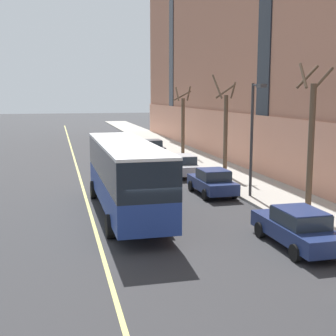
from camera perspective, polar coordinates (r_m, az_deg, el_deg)
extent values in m
plane|color=#303033|center=(18.95, -1.78, -9.24)|extent=(260.00, 260.00, 0.00)
cube|color=#ADA89E|center=(24.73, 16.96, -5.09)|extent=(4.43, 160.00, 0.15)
cube|color=#1E232B|center=(61.04, 0.40, 15.63)|extent=(0.10, 2.00, 17.90)
cube|color=navy|center=(23.14, -5.20, -2.66)|extent=(2.57, 11.91, 1.29)
cube|color=black|center=(22.89, -5.25, 0.86)|extent=(2.58, 11.91, 1.58)
cube|color=white|center=(22.78, -5.28, 2.98)|extent=(2.59, 11.91, 0.12)
cube|color=#19232D|center=(28.78, -7.06, 2.18)|extent=(2.26, 0.10, 1.18)
cube|color=orange|center=(28.71, -7.10, 3.71)|extent=(1.72, 0.08, 0.28)
cube|color=black|center=(29.07, -7.00, -1.38)|extent=(2.41, 0.14, 0.24)
cube|color=white|center=(28.94, -8.70, -0.97)|extent=(0.28, 0.06, 0.18)
cube|color=white|center=(29.14, -5.33, -0.83)|extent=(0.28, 0.06, 0.18)
cylinder|color=black|center=(27.20, -9.08, -2.62)|extent=(0.31, 1.00, 1.00)
cylinder|color=black|center=(27.51, -3.98, -2.40)|extent=(0.31, 1.00, 1.00)
cylinder|color=black|center=(19.73, -7.12, -7.05)|extent=(0.31, 1.00, 1.00)
cylinder|color=black|center=(20.15, -0.12, -6.64)|extent=(0.31, 1.00, 1.00)
cube|color=#4C4C51|center=(45.55, -1.96, 2.34)|extent=(1.84, 4.27, 0.64)
cube|color=#232D38|center=(45.27, -1.91, 3.07)|extent=(1.61, 1.92, 0.56)
cube|color=#4C4C51|center=(45.24, -1.91, 3.44)|extent=(1.58, 1.84, 0.04)
cylinder|color=black|center=(46.71, -3.35, 2.10)|extent=(0.22, 0.64, 0.64)
cylinder|color=black|center=(47.05, -1.20, 2.17)|extent=(0.22, 0.64, 0.64)
cylinder|color=black|center=(44.13, -2.76, 1.70)|extent=(0.22, 0.64, 0.64)
cylinder|color=black|center=(44.49, -0.49, 1.77)|extent=(0.22, 0.64, 0.64)
cube|color=navy|center=(27.88, 5.39, -1.97)|extent=(1.89, 4.30, 0.64)
cube|color=#232D38|center=(27.58, 5.56, -0.83)|extent=(1.62, 1.95, 0.56)
cube|color=navy|center=(27.53, 5.57, -0.21)|extent=(1.59, 1.87, 0.04)
cylinder|color=black|center=(28.89, 2.84, -2.20)|extent=(0.23, 0.64, 0.64)
cylinder|color=black|center=(29.46, 6.11, -2.02)|extent=(0.23, 0.64, 0.64)
cylinder|color=black|center=(26.44, 4.57, -3.27)|extent=(0.23, 0.64, 0.64)
cylinder|color=black|center=(27.06, 8.09, -3.05)|extent=(0.23, 0.64, 0.64)
cube|color=navy|center=(19.10, 15.38, -7.41)|extent=(1.78, 4.78, 0.64)
cube|color=#232D38|center=(18.75, 15.81, -5.84)|extent=(1.54, 2.16, 0.56)
cube|color=navy|center=(18.67, 15.85, -4.95)|extent=(1.51, 2.06, 0.04)
cylinder|color=black|center=(20.07, 11.13, -7.41)|extent=(0.23, 0.64, 0.64)
cylinder|color=black|center=(20.83, 15.38, -6.96)|extent=(0.23, 0.64, 0.64)
cylinder|color=black|center=(17.57, 15.28, -9.95)|extent=(0.23, 0.64, 0.64)
cube|color=#B7B7BC|center=(34.23, 1.76, 0.12)|extent=(1.80, 4.74, 0.64)
cube|color=#232D38|center=(33.92, 1.87, 1.06)|extent=(1.55, 2.14, 0.56)
cube|color=#B7B7BC|center=(33.88, 1.87, 1.56)|extent=(1.52, 2.05, 0.04)
cylinder|color=black|center=(35.50, -0.15, -0.08)|extent=(0.23, 0.64, 0.64)
cylinder|color=black|center=(35.90, 2.49, 0.01)|extent=(0.23, 0.64, 0.64)
cylinder|color=black|center=(32.69, 0.96, -0.87)|extent=(0.23, 0.64, 0.64)
cylinder|color=black|center=(33.12, 3.81, -0.76)|extent=(0.23, 0.64, 0.64)
cylinder|color=brown|center=(23.27, 17.00, 2.08)|extent=(0.29, 0.29, 6.27)
cylinder|color=brown|center=(23.51, 18.45, 10.34)|extent=(0.34, 1.22, 1.00)
cylinder|color=brown|center=(23.59, 16.64, 10.60)|extent=(1.19, 0.21, 1.14)
cylinder|color=brown|center=(22.97, 16.17, 10.78)|extent=(0.35, 1.13, 1.22)
cylinder|color=brown|center=(33.73, 7.02, 3.96)|extent=(0.29, 0.29, 5.70)
cylinder|color=brown|center=(33.73, 7.94, 9.36)|extent=(0.24, 1.09, 1.15)
cylinder|color=brown|center=(34.25, 6.97, 9.24)|extent=(1.36, 0.43, 1.01)
cylinder|color=brown|center=(33.28, 6.02, 9.86)|extent=(0.32, 1.55, 1.69)
cylinder|color=brown|center=(44.74, 1.84, 5.06)|extent=(0.32, 0.32, 5.39)
cylinder|color=brown|center=(44.76, 2.55, 9.07)|extent=(0.18, 1.21, 1.38)
cylinder|color=brown|center=(45.42, 1.77, 8.80)|extent=(1.66, 0.44, 0.98)
cylinder|color=brown|center=(44.49, 1.14, 9.02)|extent=(0.17, 1.24, 1.29)
cylinder|color=#2D2D30|center=(26.84, 10.15, 3.32)|extent=(0.16, 0.16, 6.37)
cylinder|color=#2D2D30|center=(26.21, 10.82, 9.92)|extent=(0.10, 1.10, 0.10)
cube|color=#3D3D3F|center=(25.71, 11.33, 9.81)|extent=(0.36, 0.60, 0.20)
cylinder|color=red|center=(30.33, 7.26, -1.52)|extent=(0.24, 0.24, 0.55)
sphere|color=silver|center=(30.27, 7.28, -0.88)|extent=(0.20, 0.20, 0.20)
cylinder|color=silver|center=(30.27, 6.98, -1.43)|extent=(0.10, 0.09, 0.09)
cylinder|color=silver|center=(30.38, 7.55, -1.40)|extent=(0.10, 0.09, 0.09)
cube|color=#E0D66B|center=(21.52, -8.97, -7.09)|extent=(0.16, 140.00, 0.01)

